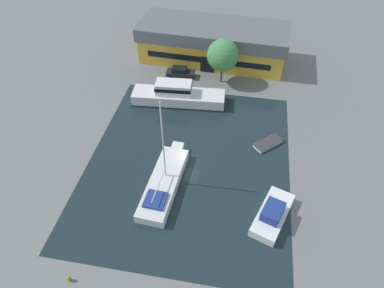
% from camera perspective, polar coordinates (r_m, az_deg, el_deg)
% --- Properties ---
extents(ground_plane, '(440.00, 440.00, 0.00)m').
position_cam_1_polar(ground_plane, '(43.66, -0.52, -3.01)').
color(ground_plane, slate).
extents(water_canal, '(25.19, 30.63, 0.01)m').
position_cam_1_polar(water_canal, '(43.65, -0.52, -3.01)').
color(water_canal, '#19282D').
rests_on(water_canal, ground).
extents(warehouse_building, '(25.89, 11.13, 6.24)m').
position_cam_1_polar(warehouse_building, '(62.45, 3.52, 16.59)').
color(warehouse_building, gold).
rests_on(warehouse_building, ground).
extents(quay_tree_near_building, '(5.01, 5.01, 7.34)m').
position_cam_1_polar(quay_tree_near_building, '(55.22, 5.16, 14.51)').
color(quay_tree_near_building, brown).
rests_on(quay_tree_near_building, ground).
extents(parked_car, '(4.77, 2.09, 1.69)m').
position_cam_1_polar(parked_car, '(58.38, -1.96, 11.88)').
color(parked_car, '#1E2328').
rests_on(parked_car, ground).
extents(sailboat_moored, '(4.04, 12.38, 12.00)m').
position_cam_1_polar(sailboat_moored, '(40.74, -4.65, -6.34)').
color(sailboat_moored, silver).
rests_on(sailboat_moored, water_canal).
extents(motor_cruiser, '(14.24, 4.58, 3.54)m').
position_cam_1_polar(motor_cruiser, '(52.23, -2.46, 8.09)').
color(motor_cruiser, silver).
rests_on(motor_cruiser, water_canal).
extents(small_dinghy, '(4.10, 3.99, 0.52)m').
position_cam_1_polar(small_dinghy, '(46.80, 12.54, 0.15)').
color(small_dinghy, silver).
rests_on(small_dinghy, water_canal).
extents(cabin_boat, '(4.93, 7.30, 2.30)m').
position_cam_1_polar(cabin_boat, '(38.73, 13.26, -11.31)').
color(cabin_boat, white).
rests_on(cabin_boat, water_canal).
extents(mooring_bollard, '(0.34, 0.34, 0.75)m').
position_cam_1_polar(mooring_bollard, '(36.62, -19.82, -20.34)').
color(mooring_bollard, olive).
rests_on(mooring_bollard, ground).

